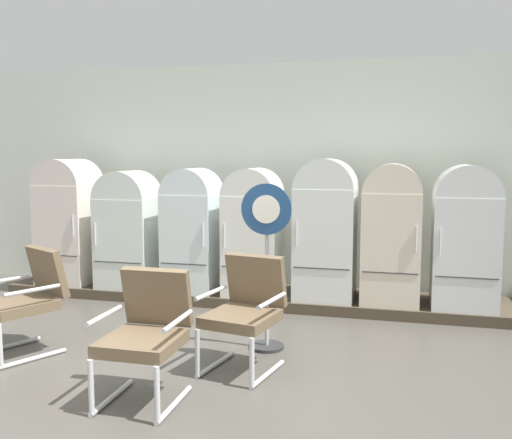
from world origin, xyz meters
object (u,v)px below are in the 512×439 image
(refrigerator_4, at_px, (326,225))
(refrigerator_2, at_px, (192,226))
(refrigerator_0, at_px, (69,217))
(refrigerator_1, at_px, (128,226))
(refrigerator_6, at_px, (465,233))
(armchair_right, at_px, (246,307))
(armchair_center, at_px, (147,329))
(sign_stand, at_px, (267,267))
(refrigerator_3, at_px, (253,228))
(armchair_left, at_px, (28,295))
(refrigerator_5, at_px, (391,229))

(refrigerator_4, bearing_deg, refrigerator_2, -179.19)
(refrigerator_0, xyz_separation_m, refrigerator_1, (0.87, -0.03, -0.08))
(refrigerator_6, distance_m, armchair_right, 2.83)
(refrigerator_4, xyz_separation_m, armchair_center, (-0.94, -2.83, -0.46))
(refrigerator_2, distance_m, sign_stand, 2.02)
(refrigerator_4, bearing_deg, refrigerator_3, -177.42)
(refrigerator_3, distance_m, armchair_left, 2.67)
(refrigerator_1, distance_m, refrigerator_2, 0.87)
(refrigerator_2, relative_size, refrigerator_5, 0.96)
(refrigerator_2, distance_m, armchair_right, 2.42)
(refrigerator_2, relative_size, refrigerator_3, 0.99)
(refrigerator_2, bearing_deg, refrigerator_5, 0.40)
(refrigerator_1, height_order, refrigerator_6, refrigerator_6)
(refrigerator_4, height_order, sign_stand, refrigerator_4)
(refrigerator_3, relative_size, refrigerator_4, 0.93)
(refrigerator_2, xyz_separation_m, refrigerator_4, (1.64, 0.02, 0.06))
(refrigerator_2, xyz_separation_m, armchair_left, (-0.77, -2.16, -0.39))
(refrigerator_5, height_order, sign_stand, refrigerator_5)
(armchair_left, xyz_separation_m, sign_stand, (2.08, 0.62, 0.24))
(refrigerator_6, xyz_separation_m, sign_stand, (-1.87, -1.53, -0.18))
(armchair_center, height_order, sign_stand, sign_stand)
(refrigerator_5, xyz_separation_m, armchair_center, (-1.68, -2.82, -0.43))
(refrigerator_1, relative_size, refrigerator_4, 0.90)
(refrigerator_1, relative_size, sign_stand, 0.96)
(armchair_right, xyz_separation_m, sign_stand, (0.06, 0.50, 0.24))
(refrigerator_3, distance_m, refrigerator_4, 0.87)
(refrigerator_6, bearing_deg, armchair_center, -131.37)
(refrigerator_0, relative_size, armchair_left, 1.70)
(refrigerator_2, xyz_separation_m, refrigerator_6, (3.18, -0.00, 0.03))
(refrigerator_1, relative_size, armchair_right, 1.55)
(refrigerator_6, distance_m, armchair_left, 4.52)
(refrigerator_4, xyz_separation_m, refrigerator_6, (1.53, -0.02, -0.04))
(refrigerator_5, relative_size, armchair_center, 1.66)
(refrigerator_0, relative_size, refrigerator_5, 1.03)
(refrigerator_3, bearing_deg, armchair_right, -76.85)
(refrigerator_6, xyz_separation_m, armchair_center, (-2.47, -2.80, -0.42))
(armchair_right, xyz_separation_m, armchair_center, (-0.54, -0.76, 0.00))
(refrigerator_0, xyz_separation_m, refrigerator_6, (4.91, -0.03, -0.03))
(armchair_left, xyz_separation_m, armchair_center, (1.48, -0.65, 0.00))
(refrigerator_1, height_order, armchair_left, refrigerator_1)
(refrigerator_2, bearing_deg, refrigerator_3, -1.17)
(refrigerator_5, bearing_deg, armchair_left, -145.48)
(refrigerator_2, height_order, refrigerator_5, refrigerator_5)
(refrigerator_4, distance_m, refrigerator_6, 1.53)
(armchair_center, bearing_deg, armchair_right, 54.68)
(refrigerator_0, xyz_separation_m, refrigerator_5, (4.12, -0.01, -0.02))
(refrigerator_1, distance_m, sign_stand, 2.66)
(refrigerator_2, relative_size, armchair_left, 1.59)
(refrigerator_3, relative_size, refrigerator_6, 0.97)
(refrigerator_2, relative_size, sign_stand, 0.98)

